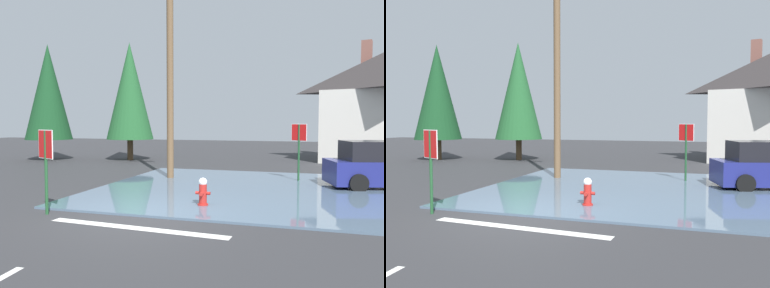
{
  "view_description": "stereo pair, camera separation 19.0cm",
  "coord_description": "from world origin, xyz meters",
  "views": [
    {
      "loc": [
        4.28,
        -9.1,
        2.41
      ],
      "look_at": [
        0.28,
        3.83,
        1.63
      ],
      "focal_mm": 36.93,
      "sensor_mm": 36.0,
      "label": 1
    },
    {
      "loc": [
        4.46,
        -9.04,
        2.41
      ],
      "look_at": [
        0.28,
        3.83,
        1.63
      ],
      "focal_mm": 36.93,
      "sensor_mm": 36.0,
      "label": 2
    }
  ],
  "objects": [
    {
      "name": "stop_sign_near",
      "position": [
        -2.31,
        -0.55,
        1.57
      ],
      "size": [
        0.68,
        0.35,
        2.2
      ],
      "color": "#1E4C28",
      "rests_on": "ground"
    },
    {
      "name": "pine_tree_tall_left",
      "position": [
        -11.58,
        11.84,
        4.23
      ],
      "size": [
        2.87,
        2.87,
        7.18
      ],
      "color": "#4C3823",
      "rests_on": "ground"
    },
    {
      "name": "lane_stop_bar",
      "position": [
        0.45,
        -1.08,
        0.0
      ],
      "size": [
        4.46,
        0.59,
        0.01
      ],
      "primitive_type": "cube",
      "rotation": [
        0.0,
        0.0,
        -0.07
      ],
      "color": "silver",
      "rests_on": "ground"
    },
    {
      "name": "fire_hydrant",
      "position": [
        1.33,
        1.46,
        0.41
      ],
      "size": [
        0.42,
        0.36,
        0.84
      ],
      "color": "#AD231E",
      "rests_on": "ground"
    },
    {
      "name": "stop_sign_far",
      "position": [
        3.72,
        7.05,
        1.64
      ],
      "size": [
        0.61,
        0.34,
        2.32
      ],
      "color": "#1E4C28",
      "rests_on": "ground"
    },
    {
      "name": "flood_puddle",
      "position": [
        1.94,
        4.63,
        0.03
      ],
      "size": [
        10.0,
        9.5,
        0.06
      ],
      "primitive_type": "cube",
      "color": "#4C6075",
      "rests_on": "ground"
    },
    {
      "name": "ground_plane",
      "position": [
        0.0,
        0.0,
        -0.05
      ],
      "size": [
        80.0,
        80.0,
        0.1
      ],
      "primitive_type": "cube",
      "color": "#2D2D30"
    },
    {
      "name": "utility_pole",
      "position": [
        -1.44,
        6.3,
        4.6
      ],
      "size": [
        1.6,
        0.28,
        8.84
      ],
      "color": "brown",
      "rests_on": "ground"
    },
    {
      "name": "pine_tree_mid_left",
      "position": [
        -6.7,
        13.28,
        4.29
      ],
      "size": [
        2.91,
        2.91,
        7.29
      ],
      "color": "#4C3823",
      "rests_on": "ground"
    }
  ]
}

